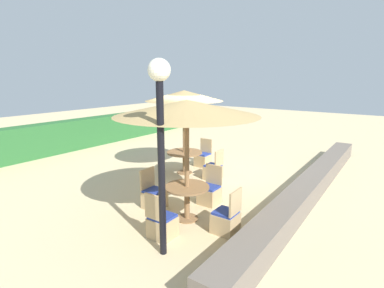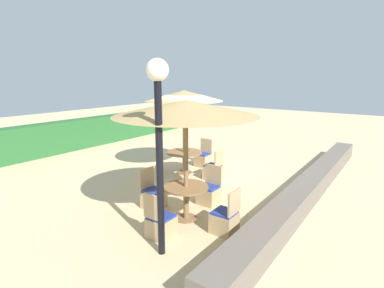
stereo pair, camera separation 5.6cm
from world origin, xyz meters
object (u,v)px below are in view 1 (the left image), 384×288
(parasol_center, at_px, (184,96))
(lamp_post, at_px, (160,121))
(patio_chair_front_left_south, at_px, (226,220))
(patio_chair_front_left_north, at_px, (154,197))
(round_table_center, at_px, (184,156))
(patio_chair_front_left_west, at_px, (162,225))
(parasol_front_left, at_px, (187,108))
(patio_chair_front_left_east, at_px, (210,193))
(round_table_front_left, at_px, (187,194))
(patio_chair_center_east, at_px, (203,158))
(patio_chair_center_south, at_px, (213,171))

(parasol_center, bearing_deg, lamp_post, -148.07)
(patio_chair_front_left_south, height_order, patio_chair_front_left_north, same)
(lamp_post, xyz_separation_m, round_table_center, (3.82, 2.38, -1.79))
(patio_chair_front_left_west, height_order, round_table_center, patio_chair_front_left_west)
(lamp_post, bearing_deg, parasol_front_left, 18.23)
(parasol_front_left, height_order, patio_chair_front_left_north, parasol_front_left)
(patio_chair_front_left_south, relative_size, patio_chair_front_left_east, 1.00)
(patio_chair_front_left_south, xyz_separation_m, patio_chair_front_left_west, (-0.88, 0.92, 0.00))
(parasol_center, bearing_deg, patio_chair_front_left_north, -158.98)
(parasol_front_left, bearing_deg, parasol_center, 37.68)
(patio_chair_front_left_east, distance_m, round_table_center, 2.48)
(parasol_front_left, distance_m, patio_chair_front_left_south, 2.36)
(round_table_front_left, distance_m, parasol_center, 3.72)
(patio_chair_front_left_north, xyz_separation_m, parasol_center, (2.51, 0.96, 2.19))
(patio_chair_front_left_north, distance_m, patio_chair_center_east, 3.63)
(round_table_front_left, bearing_deg, patio_chair_front_left_west, -176.66)
(parasol_front_left, height_order, parasol_center, parasol_center)
(patio_chair_front_left_east, xyz_separation_m, patio_chair_front_left_north, (-0.96, 0.95, 0.00))
(lamp_post, height_order, round_table_front_left, lamp_post)
(patio_chair_front_left_west, bearing_deg, lamp_post, -46.87)
(patio_chair_front_left_south, height_order, patio_chair_front_left_west, same)
(parasol_front_left, height_order, round_table_center, parasol_front_left)
(patio_chair_front_left_north, bearing_deg, round_table_front_left, 88.34)
(lamp_post, height_order, patio_chair_center_east, lamp_post)
(parasol_front_left, relative_size, patio_chair_front_left_west, 3.18)
(patio_chair_front_left_west, distance_m, parasol_center, 4.54)
(round_table_front_left, relative_size, parasol_center, 0.36)
(parasol_front_left, xyz_separation_m, patio_chair_front_left_north, (0.03, 1.00, -2.16))
(patio_chair_front_left_south, bearing_deg, patio_chair_front_left_north, 88.87)
(parasol_front_left, distance_m, patio_chair_front_left_west, 2.33)
(lamp_post, bearing_deg, patio_chair_front_left_east, 11.55)
(parasol_center, distance_m, patio_chair_center_east, 2.41)
(lamp_post, height_order, parasol_front_left, lamp_post)
(patio_chair_front_left_east, xyz_separation_m, parasol_center, (1.55, 1.92, 2.19))
(parasol_front_left, relative_size, patio_chair_front_left_south, 3.18)
(patio_chair_front_left_south, distance_m, patio_chair_front_left_east, 1.42)
(lamp_post, relative_size, patio_chair_front_left_north, 3.57)
(parasol_front_left, bearing_deg, patio_chair_center_south, 19.15)
(patio_chair_front_left_east, xyz_separation_m, patio_chair_center_east, (2.55, 1.86, 0.00))
(parasol_center, bearing_deg, patio_chair_center_east, -3.26)
(patio_chair_center_south, xyz_separation_m, patio_chair_center_east, (0.98, 1.01, 0.00))
(round_table_front_left, bearing_deg, parasol_front_left, -90.00)
(parasol_front_left, bearing_deg, patio_chair_front_left_west, -176.66)
(parasol_front_left, height_order, round_table_front_left, parasol_front_left)
(lamp_post, bearing_deg, patio_chair_front_left_south, -23.16)
(parasol_front_left, xyz_separation_m, round_table_center, (2.54, 1.96, -1.85))
(lamp_post, distance_m, patio_chair_front_left_north, 2.85)
(lamp_post, relative_size, patio_chair_front_left_south, 3.57)
(parasol_front_left, distance_m, patio_chair_front_left_north, 2.38)
(round_table_front_left, bearing_deg, patio_chair_center_south, 19.15)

